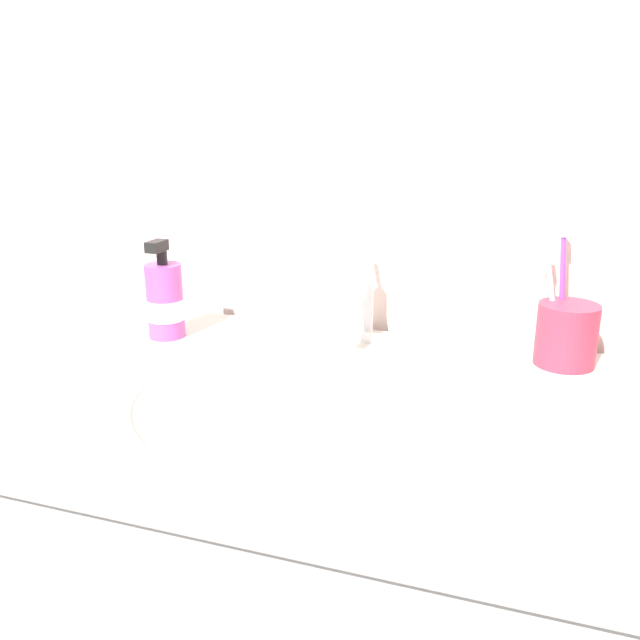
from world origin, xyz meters
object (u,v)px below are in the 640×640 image
at_px(toothbrush_purple, 562,280).
at_px(soap_dispenser, 165,301).
at_px(toothbrush_cup, 567,335).
at_px(toothbrush_white, 551,288).
at_px(faucet, 363,302).

bearing_deg(toothbrush_purple, soap_dispenser, -169.88).
height_order(toothbrush_cup, toothbrush_white, toothbrush_white).
bearing_deg(faucet, toothbrush_white, 0.38).
xyz_separation_m(toothbrush_cup, toothbrush_white, (-0.03, 0.02, 0.06)).
distance_m(toothbrush_white, toothbrush_purple, 0.02).
bearing_deg(toothbrush_white, toothbrush_purple, 47.57).
xyz_separation_m(toothbrush_white, toothbrush_purple, (0.01, 0.02, 0.01)).
height_order(faucet, toothbrush_cup, faucet).
distance_m(toothbrush_cup, soap_dispenser, 0.59).
height_order(faucet, toothbrush_white, toothbrush_white).
bearing_deg(faucet, soap_dispenser, -163.70).
xyz_separation_m(faucet, toothbrush_cup, (0.29, -0.01, -0.02)).
bearing_deg(toothbrush_purple, toothbrush_white, -132.43).
bearing_deg(toothbrush_white, toothbrush_cup, -30.29).
bearing_deg(toothbrush_cup, toothbrush_white, 149.71).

